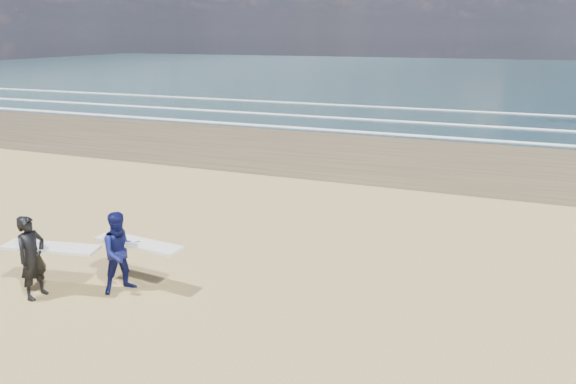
% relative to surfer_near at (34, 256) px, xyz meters
% --- Properties ---
extents(ocean, '(220.00, 100.00, 0.02)m').
position_rel_surfer_near_xyz_m(ocean, '(19.92, 71.21, -0.97)').
color(ocean, '#193038').
rests_on(ocean, ground).
extents(surfer_near, '(2.26, 1.16, 1.92)m').
position_rel_surfer_near_xyz_m(surfer_near, '(0.00, 0.00, 0.00)').
color(surfer_near, black).
rests_on(surfer_near, ground).
extents(surfer_far, '(2.24, 1.29, 1.90)m').
position_rel_surfer_near_xyz_m(surfer_far, '(1.63, 0.93, -0.02)').
color(surfer_far, '#0C1148').
rests_on(surfer_far, ground).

